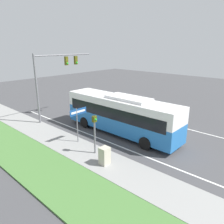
% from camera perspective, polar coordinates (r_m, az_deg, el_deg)
% --- Properties ---
extents(ground_plane, '(80.00, 80.00, 0.00)m').
position_cam_1_polar(ground_plane, '(19.63, 11.23, -6.27)').
color(ground_plane, '#424244').
extents(sidewalk, '(2.80, 80.00, 0.12)m').
position_cam_1_polar(sidewalk, '(15.14, -1.42, -13.15)').
color(sidewalk, gray).
rests_on(sidewalk, ground_plane).
extents(grass_verge, '(3.60, 80.00, 0.10)m').
position_cam_1_polar(grass_verge, '(13.39, -11.40, -18.09)').
color(grass_verge, '#477538').
rests_on(grass_verge, ground_plane).
extents(lane_divider_near, '(0.14, 30.00, 0.01)m').
position_cam_1_polar(lane_divider_near, '(16.90, 4.76, -9.98)').
color(lane_divider_near, silver).
rests_on(lane_divider_near, ground_plane).
extents(lane_divider_far, '(0.14, 30.00, 0.01)m').
position_cam_1_polar(lane_divider_far, '(22.60, 16.00, -3.43)').
color(lane_divider_far, silver).
rests_on(lane_divider_far, ground_plane).
extents(bus, '(2.70, 11.28, 3.52)m').
position_cam_1_polar(bus, '(19.32, 2.26, -0.27)').
color(bus, '#236BB7').
rests_on(bus, ground_plane).
extents(signal_gantry, '(7.00, 0.41, 6.93)m').
position_cam_1_polar(signal_gantry, '(23.37, -14.90, 9.91)').
color(signal_gantry, slate).
rests_on(signal_gantry, ground_plane).
extents(pedestrian_signal, '(0.28, 0.34, 2.97)m').
position_cam_1_polar(pedestrian_signal, '(15.50, -4.57, -4.34)').
color(pedestrian_signal, slate).
rests_on(pedestrian_signal, ground_plane).
extents(street_sign, '(1.63, 0.08, 2.93)m').
position_cam_1_polar(street_sign, '(17.54, -8.92, -1.51)').
color(street_sign, slate).
rests_on(street_sign, ground_plane).
extents(utility_cabinet, '(0.63, 0.57, 1.18)m').
position_cam_1_polar(utility_cabinet, '(14.65, -1.94, -11.34)').
color(utility_cabinet, '#B7B29E').
rests_on(utility_cabinet, sidewalk).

